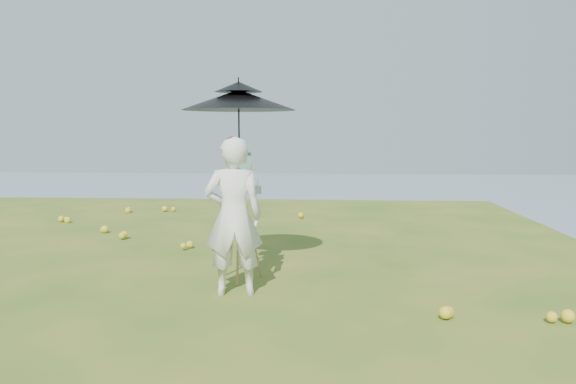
# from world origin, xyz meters

# --- Properties ---
(ground) EXTENTS (14.00, 14.00, 0.00)m
(ground) POSITION_xyz_m (0.00, 0.00, 0.00)
(ground) COLOR #385E1B
(ground) RESTS_ON ground
(shoreline_tier) EXTENTS (170.00, 28.00, 8.00)m
(shoreline_tier) POSITION_xyz_m (0.00, 75.00, -36.00)
(shoreline_tier) COLOR #6A6555
(shoreline_tier) RESTS_ON bay_water
(bay_water) EXTENTS (700.00, 700.00, 0.00)m
(bay_water) POSITION_xyz_m (0.00, 240.00, -34.00)
(bay_water) COLOR slate
(bay_water) RESTS_ON ground
(peninsula) EXTENTS (90.00, 60.00, 12.00)m
(peninsula) POSITION_xyz_m (-75.00, 155.00, -29.00)
(peninsula) COLOR #133A0F
(peninsula) RESTS_ON bay_water
(slope_trees) EXTENTS (110.00, 50.00, 6.00)m
(slope_trees) POSITION_xyz_m (0.00, 35.00, -15.00)
(slope_trees) COLOR #154615
(slope_trees) RESTS_ON forest_slope
(harbor_town) EXTENTS (110.00, 22.00, 5.00)m
(harbor_town) POSITION_xyz_m (0.00, 75.00, -29.50)
(harbor_town) COLOR silver
(harbor_town) RESTS_ON shoreline_tier
(moored_boats) EXTENTS (140.00, 140.00, 0.70)m
(moored_boats) POSITION_xyz_m (-12.50, 161.00, -33.65)
(moored_boats) COLOR white
(moored_boats) RESTS_ON bay_water
(wildflowers) EXTENTS (10.00, 10.50, 0.12)m
(wildflowers) POSITION_xyz_m (0.00, 0.25, 0.06)
(wildflowers) COLOR gold
(wildflowers) RESTS_ON ground
(painter) EXTENTS (0.71, 0.52, 1.77)m
(painter) POSITION_xyz_m (1.69, -1.79, 0.89)
(painter) COLOR silver
(painter) RESTS_ON ground
(field_easel) EXTENTS (0.75, 0.75, 1.58)m
(field_easel) POSITION_xyz_m (1.67, -1.18, 0.79)
(field_easel) COLOR olive
(field_easel) RESTS_ON ground
(sun_umbrella) EXTENTS (1.57, 1.57, 1.18)m
(sun_umbrella) POSITION_xyz_m (1.67, -1.15, 1.89)
(sun_umbrella) COLOR black
(sun_umbrella) RESTS_ON field_easel
(painter_cap) EXTENTS (0.25, 0.28, 0.10)m
(painter_cap) POSITION_xyz_m (1.69, -1.79, 1.72)
(painter_cap) COLOR #CC7078
(painter_cap) RESTS_ON painter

